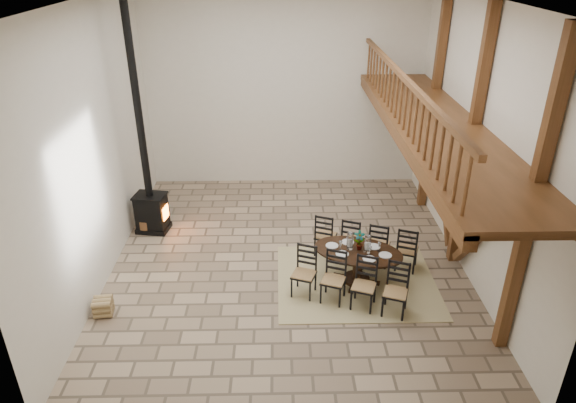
{
  "coord_description": "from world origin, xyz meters",
  "views": [
    {
      "loc": [
        -0.19,
        -8.83,
        5.8
      ],
      "look_at": [
        0.01,
        0.4,
        1.16
      ],
      "focal_mm": 32.0,
      "sensor_mm": 36.0,
      "label": 1
    }
  ],
  "objects_px": {
    "log_basket": "(147,223)",
    "log_stack": "(103,306)",
    "dining_table": "(357,266)",
    "wood_stove": "(148,185)"
  },
  "relations": [
    {
      "from": "log_basket",
      "to": "wood_stove",
      "type": "bearing_deg",
      "value": -1.86
    },
    {
      "from": "dining_table",
      "to": "log_basket",
      "type": "relative_size",
      "value": 5.47
    },
    {
      "from": "log_basket",
      "to": "log_stack",
      "type": "height_order",
      "value": "log_basket"
    },
    {
      "from": "dining_table",
      "to": "wood_stove",
      "type": "xyz_separation_m",
      "value": [
        -4.31,
        2.06,
        0.76
      ]
    },
    {
      "from": "dining_table",
      "to": "wood_stove",
      "type": "height_order",
      "value": "wood_stove"
    },
    {
      "from": "log_stack",
      "to": "dining_table",
      "type": "bearing_deg",
      "value": 11.02
    },
    {
      "from": "dining_table",
      "to": "wood_stove",
      "type": "relative_size",
      "value": 0.52
    },
    {
      "from": "wood_stove",
      "to": "log_basket",
      "type": "height_order",
      "value": "wood_stove"
    },
    {
      "from": "dining_table",
      "to": "log_stack",
      "type": "distance_m",
      "value": 4.64
    },
    {
      "from": "dining_table",
      "to": "log_stack",
      "type": "bearing_deg",
      "value": -148.4
    }
  ]
}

